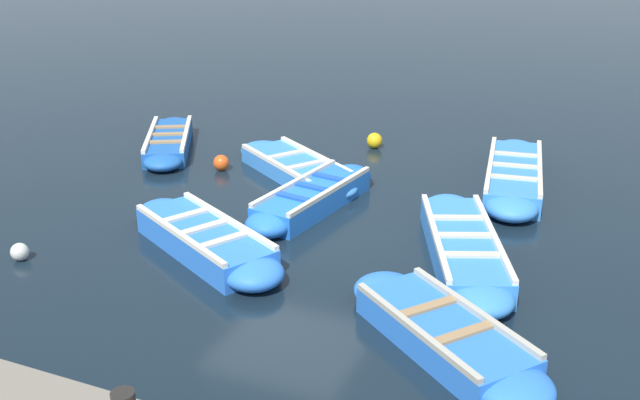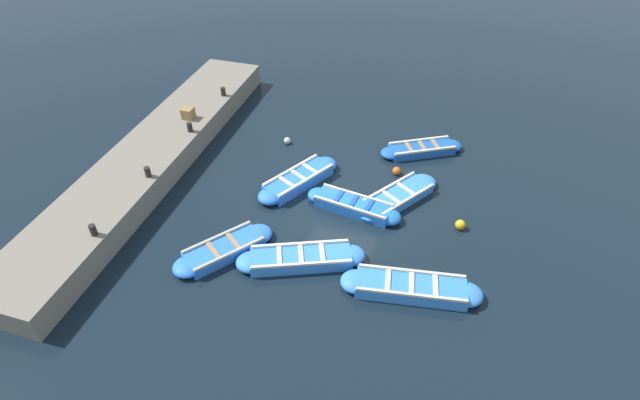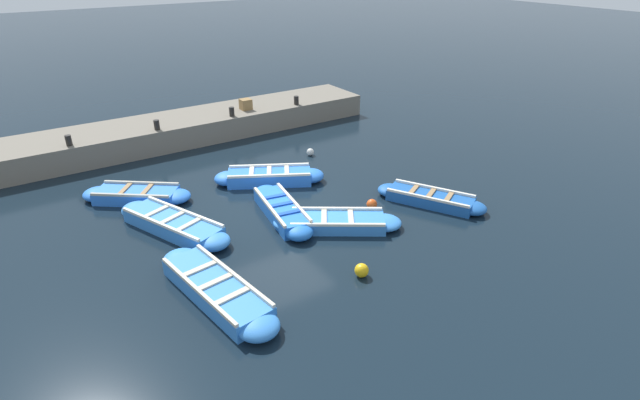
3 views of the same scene
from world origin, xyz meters
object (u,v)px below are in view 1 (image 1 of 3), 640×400
(buoy_yellow_far, at_px, (375,140))
(buoy_orange_near, at_px, (221,163))
(boat_broadside, at_px, (443,334))
(boat_outer_left, at_px, (463,247))
(boat_stern_in, at_px, (169,142))
(boat_centre, at_px, (514,176))
(boat_bow_out, at_px, (295,168))
(boat_mid_row, at_px, (204,240))
(boat_drifting, at_px, (313,198))
(buoy_white_drifting, at_px, (20,252))

(buoy_yellow_far, bearing_deg, buoy_orange_near, 137.13)
(boat_broadside, height_order, buoy_yellow_far, boat_broadside)
(buoy_orange_near, distance_m, buoy_yellow_far, 3.33)
(boat_outer_left, distance_m, buoy_orange_near, 5.50)
(boat_stern_in, bearing_deg, buoy_orange_near, -112.48)
(boat_stern_in, xyz_separation_m, buoy_orange_near, (-0.68, -1.64, -0.01))
(boat_stern_in, xyz_separation_m, boat_outer_left, (-2.62, -6.78, 0.02))
(boat_centre, xyz_separation_m, boat_bow_out, (-1.02, 3.89, -0.04))
(boat_mid_row, xyz_separation_m, boat_outer_left, (1.27, -3.57, -0.01))
(boat_bow_out, bearing_deg, boat_centre, -75.30)
(boat_drifting, height_order, buoy_orange_near, boat_drifting)
(boat_drifting, bearing_deg, boat_outer_left, -108.18)
(buoy_orange_near, bearing_deg, buoy_yellow_far, -42.87)
(boat_mid_row, bearing_deg, boat_stern_in, 39.48)
(boat_drifting, relative_size, boat_outer_left, 0.88)
(boat_stern_in, height_order, boat_mid_row, boat_mid_row)
(boat_stern_in, bearing_deg, buoy_white_drifting, -170.47)
(boat_broadside, bearing_deg, boat_drifting, 43.44)
(buoy_orange_near, bearing_deg, boat_outer_left, -110.74)
(boat_stern_in, relative_size, boat_centre, 0.80)
(boat_broadside, bearing_deg, boat_bow_out, 41.21)
(boat_bow_out, distance_m, buoy_orange_near, 1.46)
(boat_centre, relative_size, buoy_orange_near, 13.17)
(boat_stern_in, relative_size, buoy_white_drifting, 12.21)
(buoy_white_drifting, bearing_deg, boat_centre, -46.39)
(buoy_yellow_far, bearing_deg, boat_drifting, -178.29)
(boat_broadside, distance_m, buoy_orange_near, 6.93)
(boat_drifting, distance_m, boat_mid_row, 2.32)
(boat_centre, height_order, buoy_white_drifting, boat_centre)
(boat_broadside, height_order, boat_drifting, boat_drifting)
(boat_centre, bearing_deg, buoy_white_drifting, 133.61)
(boat_centre, relative_size, boat_bow_out, 1.20)
(boat_broadside, xyz_separation_m, buoy_white_drifting, (-0.19, 6.22, -0.04))
(boat_outer_left, relative_size, boat_bow_out, 1.16)
(boat_mid_row, distance_m, buoy_orange_near, 3.58)
(boat_stern_in, xyz_separation_m, boat_centre, (0.65, -6.96, 0.03))
(boat_stern_in, xyz_separation_m, boat_mid_row, (-3.90, -3.21, 0.04))
(boat_broadside, xyz_separation_m, boat_stern_in, (4.96, 7.08, -0.01))
(boat_outer_left, bearing_deg, boat_stern_in, 68.84)
(boat_bow_out, xyz_separation_m, buoy_yellow_far, (2.14, -0.84, 0.01))
(boat_broadside, relative_size, boat_stern_in, 0.96)
(boat_stern_in, bearing_deg, boat_outer_left, -111.16)
(boat_bow_out, distance_m, buoy_yellow_far, 2.30)
(boat_centre, distance_m, buoy_yellow_far, 3.25)
(boat_centre, bearing_deg, boat_stern_in, 95.33)
(boat_mid_row, bearing_deg, boat_broadside, -105.37)
(boat_outer_left, bearing_deg, buoy_orange_near, 69.26)
(boat_outer_left, distance_m, buoy_yellow_far, 5.25)
(boat_mid_row, relative_size, buoy_white_drifting, 13.12)
(boat_drifting, xyz_separation_m, buoy_yellow_far, (3.48, 0.10, -0.03))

